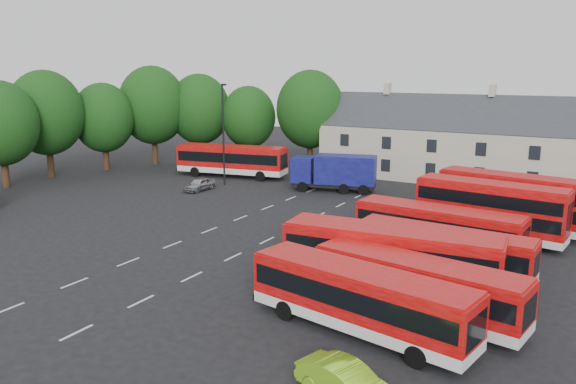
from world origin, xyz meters
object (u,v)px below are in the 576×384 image
bus_dd_south (490,208)px  silver_car (200,184)px  bus_row_a (360,295)px  lamppost (223,132)px  lime_car (347,382)px  box_truck (335,171)px

bus_dd_south → silver_car: (-27.53, 2.77, -1.70)m
bus_row_a → lamppost: size_ratio=1.07×
bus_dd_south → lime_car: bus_dd_south is taller
silver_car → lime_car: size_ratio=0.90×
bus_dd_south → box_truck: size_ratio=1.20×
bus_row_a → silver_car: bus_row_a is taller
bus_row_a → box_truck: size_ratio=1.29×
box_truck → lime_car: box_truck is taller
bus_row_a → silver_car: size_ratio=2.99×
silver_car → lime_car: bearing=-41.2°
bus_dd_south → silver_car: bearing=-179.4°
bus_dd_south → silver_car: size_ratio=2.79×
bus_dd_south → box_truck: 18.46m
lamppost → bus_dd_south: bearing=-12.8°
box_truck → lime_car: size_ratio=2.09×
lamppost → bus_row_a: bearing=-43.5°
box_truck → lamppost: size_ratio=0.83×
box_truck → silver_car: bearing=-166.8°
bus_dd_south → lime_car: 22.50m
bus_dd_south → lime_car: size_ratio=2.52×
lime_car → silver_car: bearing=63.2°
box_truck → silver_car: 13.20m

